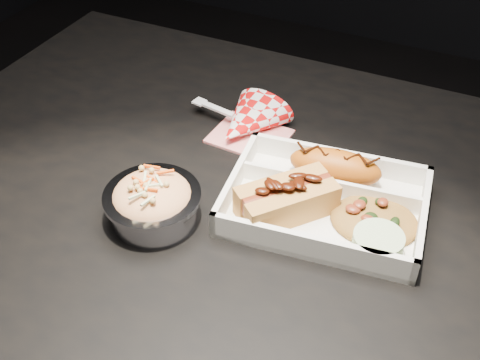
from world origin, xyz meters
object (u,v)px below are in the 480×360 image
at_px(hotdog, 287,197).
at_px(fried_pastry, 335,167).
at_px(dining_table, 289,266).
at_px(napkin_fork, 246,123).
at_px(foil_coleslaw_cup, 153,201).
at_px(food_tray, 325,205).

bearing_deg(hotdog, fried_pastry, 18.32).
distance_m(dining_table, napkin_fork, 0.23).
xyz_separation_m(dining_table, foil_coleslaw_cup, (-0.16, -0.07, 0.12)).
height_order(food_tray, fried_pastry, fried_pastry).
distance_m(dining_table, food_tray, 0.11).
bearing_deg(foil_coleslaw_cup, food_tray, 29.19).
distance_m(food_tray, hotdog, 0.06).
bearing_deg(foil_coleslaw_cup, fried_pastry, 41.16).
relative_size(hotdog, napkin_fork, 0.79).
bearing_deg(dining_table, food_tray, 46.21).
bearing_deg(food_tray, foil_coleslaw_cup, -157.62).
height_order(fried_pastry, napkin_fork, napkin_fork).
height_order(foil_coleslaw_cup, napkin_fork, same).
xyz_separation_m(fried_pastry, foil_coleslaw_cup, (-0.19, -0.16, 0.00)).
bearing_deg(napkin_fork, foil_coleslaw_cup, -86.67).
bearing_deg(dining_table, napkin_fork, 131.93).
height_order(dining_table, hotdog, hotdog).
bearing_deg(food_tray, fried_pastry, 90.00).
distance_m(food_tray, foil_coleslaw_cup, 0.22).
bearing_deg(dining_table, foil_coleslaw_cup, -155.17).
bearing_deg(foil_coleslaw_cup, dining_table, 24.83).
distance_m(foil_coleslaw_cup, napkin_fork, 0.22).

